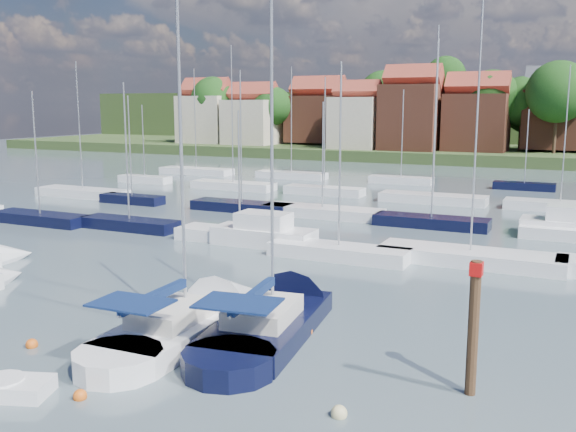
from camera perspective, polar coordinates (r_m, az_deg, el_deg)
The scene contains 11 objects.
ground at distance 60.17m, azimuth 11.20°, elevation 0.71°, with size 260.00×260.00×0.00m, color #495C63.
sailboat_centre at distance 28.28m, azimuth -7.91°, elevation -8.94°, with size 3.56×12.32×16.60m.
sailboat_navy at distance 28.48m, azimuth -0.59°, elevation -8.70°, with size 5.05×13.27×17.86m.
tender at distance 23.74m, azimuth -24.01°, elevation -13.75°, with size 3.41×2.39×0.67m.
timber_piling at distance 22.25m, azimuth 16.03°, elevation -11.77°, with size 0.40×0.40×6.78m.
buoy_c at distance 27.69m, azimuth -21.80°, elevation -10.76°, with size 0.48×0.48×0.48m, color #D85914.
buoy_d at distance 22.68m, azimuth -17.99°, elevation -15.21°, with size 0.45×0.45×0.45m, color #D85914.
buoy_e at distance 27.20m, azimuth 1.65°, elevation -10.40°, with size 0.53×0.53×0.53m, color #D85914.
buoy_f at distance 20.65m, azimuth 4.55°, elevation -17.34°, with size 0.52×0.52×0.52m, color beige.
marina_field at distance 55.00m, azimuth 11.90°, elevation 0.29°, with size 79.62×41.41×15.93m.
far_shore_town at distance 150.91m, azimuth 20.84°, elevation 7.46°, with size 212.46×90.00×22.27m.
Camera 1 is at (14.28, -17.68, 9.46)m, focal length 40.00 mm.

